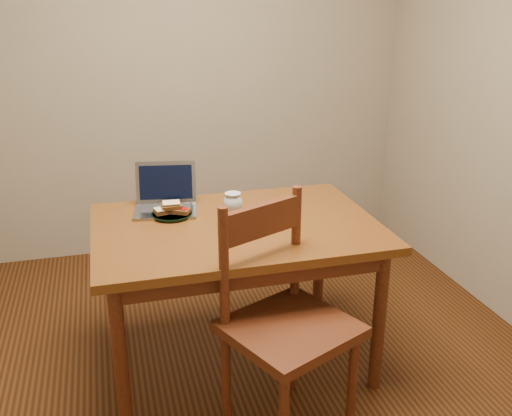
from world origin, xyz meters
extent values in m
cube|color=black|center=(0.00, 0.00, -0.01)|extent=(3.20, 3.20, 0.02)
cube|color=gray|center=(0.00, 1.61, 1.30)|extent=(3.20, 0.02, 2.60)
cube|color=gray|center=(0.00, -1.61, 1.30)|extent=(3.20, 0.02, 2.60)
cube|color=#53270D|center=(0.05, 0.09, 0.72)|extent=(1.30, 0.90, 0.04)
cylinder|color=#3C190C|center=(-0.52, -0.28, 0.35)|extent=(0.06, 0.06, 0.70)
cylinder|color=#3C190C|center=(0.62, -0.28, 0.35)|extent=(0.06, 0.06, 0.70)
cylinder|color=#3C190C|center=(-0.52, 0.46, 0.35)|extent=(0.06, 0.06, 0.70)
cylinder|color=#3C190C|center=(0.62, 0.46, 0.35)|extent=(0.06, 0.06, 0.70)
cube|color=#3C190C|center=(0.15, -0.43, 0.48)|extent=(0.61, 0.60, 0.04)
cube|color=#3C190C|center=(0.07, -0.26, 0.89)|extent=(0.36, 0.19, 0.13)
cylinder|color=black|center=(-0.22, 0.27, 0.75)|extent=(0.19, 0.19, 0.02)
cube|color=slate|center=(-0.25, 0.32, 0.75)|extent=(0.33, 0.26, 0.01)
cube|color=slate|center=(-0.22, 0.46, 0.85)|extent=(0.30, 0.11, 0.20)
cube|color=black|center=(-0.22, 0.46, 0.85)|extent=(0.27, 0.09, 0.16)
camera|label=1|loc=(-0.50, -2.28, 1.73)|focal=40.00mm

